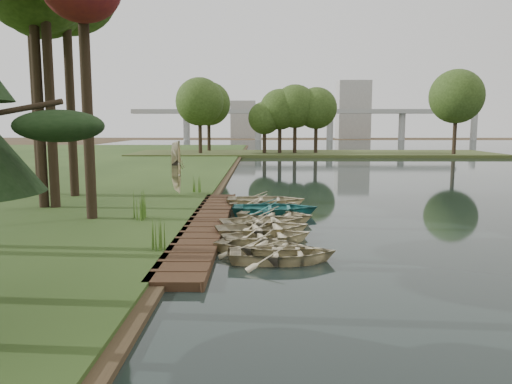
{
  "coord_description": "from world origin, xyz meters",
  "views": [
    {
      "loc": [
        0.61,
        -20.1,
        4.22
      ],
      "look_at": [
        0.43,
        0.86,
        1.41
      ],
      "focal_mm": 35.0,
      "sensor_mm": 36.0,
      "label": 1
    }
  ],
  "objects_px": {
    "rowboat_0": "(282,251)",
    "stored_rowboat": "(179,188)",
    "boardwalk": "(207,225)",
    "rowboat_2": "(268,234)",
    "rowboat_1": "(265,244)"
  },
  "relations": [
    {
      "from": "boardwalk",
      "to": "rowboat_2",
      "type": "relative_size",
      "value": 4.92
    },
    {
      "from": "rowboat_0",
      "to": "stored_rowboat",
      "type": "height_order",
      "value": "stored_rowboat"
    },
    {
      "from": "rowboat_1",
      "to": "rowboat_2",
      "type": "bearing_deg",
      "value": 18.01
    },
    {
      "from": "rowboat_0",
      "to": "stored_rowboat",
      "type": "relative_size",
      "value": 1.1
    },
    {
      "from": "rowboat_2",
      "to": "rowboat_0",
      "type": "bearing_deg",
      "value": 174.41
    },
    {
      "from": "stored_rowboat",
      "to": "boardwalk",
      "type": "bearing_deg",
      "value": -166.23
    },
    {
      "from": "boardwalk",
      "to": "rowboat_2",
      "type": "distance_m",
      "value": 3.73
    },
    {
      "from": "rowboat_0",
      "to": "rowboat_1",
      "type": "bearing_deg",
      "value": 27.87
    },
    {
      "from": "rowboat_0",
      "to": "boardwalk",
      "type": "bearing_deg",
      "value": 26.53
    },
    {
      "from": "boardwalk",
      "to": "stored_rowboat",
      "type": "distance_m",
      "value": 8.64
    },
    {
      "from": "rowboat_2",
      "to": "boardwalk",
      "type": "bearing_deg",
      "value": 26.08
    },
    {
      "from": "boardwalk",
      "to": "rowboat_0",
      "type": "distance_m",
      "value": 5.94
    },
    {
      "from": "rowboat_0",
      "to": "stored_rowboat",
      "type": "xyz_separation_m",
      "value": [
        -5.38,
        13.45,
        0.22
      ]
    },
    {
      "from": "boardwalk",
      "to": "stored_rowboat",
      "type": "relative_size",
      "value": 5.26
    },
    {
      "from": "rowboat_1",
      "to": "rowboat_2",
      "type": "distance_m",
      "value": 1.51
    }
  ]
}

